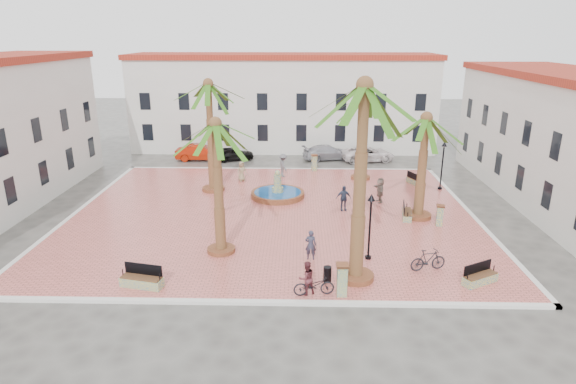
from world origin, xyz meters
name	(u,v)px	position (x,y,z in m)	size (l,w,h in m)	color
ground	(273,215)	(0.00, 0.00, 0.00)	(120.00, 120.00, 0.00)	#56544F
plaza	(273,214)	(0.00, 0.00, 0.07)	(26.00, 22.00, 0.15)	#D8675E
kerb_n	(280,169)	(0.00, 11.00, 0.08)	(26.30, 0.30, 0.16)	silver
kerb_s	(259,302)	(0.00, -11.00, 0.08)	(26.30, 0.30, 0.16)	silver
kerb_e	(472,216)	(13.00, 0.00, 0.08)	(0.30, 22.30, 0.16)	silver
kerb_w	(78,212)	(-13.00, 0.00, 0.08)	(0.30, 22.30, 0.16)	silver
building_north	(283,101)	(0.00, 19.99, 4.77)	(30.40, 7.40, 9.50)	silver
fountain	(278,193)	(0.17, 3.30, 0.42)	(3.84, 3.84, 1.98)	brown
palm_nw	(209,96)	(-4.73, 4.69, 7.14)	(5.40, 5.40, 8.26)	brown
palm_sw	(216,139)	(-2.46, -5.98, 6.32)	(4.87, 4.87, 7.32)	brown
palm_s	(364,108)	(4.47, -8.83, 8.31)	(5.67, 5.67, 9.53)	brown
palm_e	(425,132)	(9.35, -0.54, 5.71)	(5.48, 5.48, 6.78)	brown
palm_ne	(364,106)	(6.69, 8.04, 6.00)	(5.00, 5.00, 7.00)	brown
bench_s	(142,281)	(-5.55, -9.84, 0.45)	(2.09, 1.03, 1.06)	gray
bench_se	(480,278)	(10.27, -9.12, 0.42)	(1.88, 1.39, 0.97)	gray
bench_e	(407,214)	(8.60, -0.69, 0.42)	(0.84, 1.85, 0.94)	gray
bench_ne	(415,181)	(10.79, 6.59, 0.41)	(1.15, 1.84, 0.93)	gray
lamppost_s	(370,215)	(5.37, -6.64, 2.57)	(0.39, 0.39, 3.57)	black
lamppost_e	(443,157)	(12.40, 5.44, 2.64)	(0.40, 0.40, 3.67)	black
bollard_se	(342,279)	(3.67, -10.40, 0.95)	(0.56, 0.56, 1.55)	gray
bollard_n	(314,162)	(2.98, 10.36, 0.88)	(0.59, 0.59, 1.42)	gray
bollard_e	(440,215)	(10.32, -1.96, 0.84)	(0.56, 0.56, 1.33)	gray
litter_bin	(327,274)	(3.10, -9.12, 0.52)	(0.38, 0.38, 0.74)	black
cyclist_a	(311,245)	(2.35, -6.76, 0.95)	(0.59, 0.39, 1.61)	#2D2E41
bicycle_a	(314,285)	(2.42, -10.40, 0.64)	(0.65, 1.85, 0.97)	black
cyclist_b	(306,278)	(2.09, -10.32, 0.95)	(0.77, 0.60, 1.59)	#5B242B
bicycle_b	(428,260)	(8.14, -7.87, 0.71)	(0.52, 1.85, 1.11)	black
pedestrian_fountain_a	(242,171)	(-2.87, 7.12, 0.95)	(0.78, 0.51, 1.60)	#958460
pedestrian_fountain_b	(343,198)	(4.66, 0.61, 1.00)	(1.00, 0.42, 1.70)	#2D3851
pedestrian_north	(283,165)	(0.39, 8.47, 1.11)	(1.24, 0.71, 1.91)	#57585C
pedestrian_east	(380,190)	(7.34, 2.36, 1.03)	(1.63, 0.52, 1.75)	#6C5D53
car_black	(233,154)	(-4.51, 14.27, 0.65)	(1.53, 3.80, 1.30)	black
car_red	(200,152)	(-7.61, 14.29, 0.75)	(1.58, 4.54, 1.49)	#9E1C07
car_silver	(328,152)	(4.39, 14.84, 0.69)	(1.92, 4.73, 1.37)	#AFADB7
car_white	(368,154)	(8.11, 14.35, 0.68)	(2.25, 4.88, 1.36)	white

